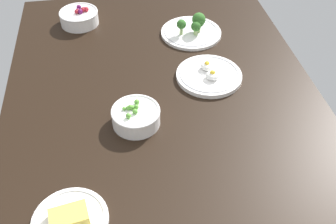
% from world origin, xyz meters
% --- Properties ---
extents(dining_table, '(1.54, 0.97, 0.04)m').
position_xyz_m(dining_table, '(0.00, 0.00, 0.02)').
color(dining_table, black).
rests_on(dining_table, ground).
extents(plate_eggs, '(0.21, 0.21, 0.05)m').
position_xyz_m(plate_eggs, '(-0.16, 0.16, 0.05)').
color(plate_eggs, white).
rests_on(plate_eggs, dining_table).
extents(bowl_peas, '(0.14, 0.14, 0.06)m').
position_xyz_m(bowl_peas, '(0.01, -0.09, 0.07)').
color(bowl_peas, white).
rests_on(bowl_peas, dining_table).
extents(plate_broccoli, '(0.22, 0.22, 0.08)m').
position_xyz_m(plate_broccoli, '(-0.42, 0.16, 0.06)').
color(plate_broccoli, white).
rests_on(plate_broccoli, dining_table).
extents(plate_cheese, '(0.17, 0.17, 0.03)m').
position_xyz_m(plate_cheese, '(0.30, -0.27, 0.05)').
color(plate_cheese, white).
rests_on(plate_cheese, dining_table).
extents(bowl_berries, '(0.15, 0.15, 0.07)m').
position_xyz_m(bowl_berries, '(-0.56, -0.25, 0.07)').
color(bowl_berries, white).
rests_on(bowl_berries, dining_table).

